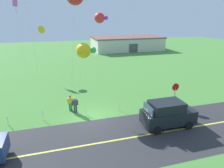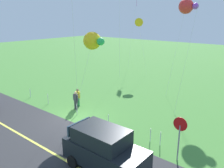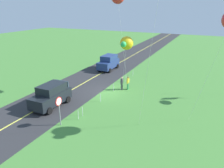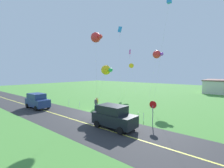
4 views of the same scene
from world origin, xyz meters
name	(u,v)px [view 2 (image 2 of 4)]	position (x,y,z in m)	size (l,w,h in m)	color
ground_plane	(75,120)	(0.00, 0.00, -0.05)	(120.00, 120.00, 0.10)	#478438
asphalt_road	(29,140)	(0.00, -4.00, 0.00)	(120.00, 7.00, 0.00)	#2D2D30
road_centre_stripe	(29,140)	(0.00, -4.00, 0.01)	(120.00, 0.16, 0.00)	#E5E04C
car_suv_foreground	(104,149)	(5.71, -3.19, 1.15)	(4.40, 2.12, 2.24)	black
stop_sign	(180,131)	(8.34, -0.10, 1.80)	(0.76, 0.08, 2.56)	gray
person_adult_near	(76,100)	(-1.43, 1.38, 0.86)	(0.58, 0.22, 1.60)	#3F3F47
person_adult_companion	(78,97)	(-1.83, 2.00, 0.86)	(0.58, 0.22, 1.60)	#338C4C
kite_red_low	(93,41)	(-0.19, 2.33, 5.79)	(2.38, 1.66, 6.49)	silver
kite_yellow_high	(187,6)	(3.46, 11.55, 8.57)	(1.90, 2.70, 9.27)	silver
kite_pink_drift	(139,23)	(-4.45, 15.61, 6.89)	(1.66, 1.22, 7.47)	silver
fence_post_0	(30,93)	(-7.23, 0.70, 0.45)	(0.05, 0.05, 0.90)	silver
fence_post_1	(48,99)	(-4.38, 0.70, 0.45)	(0.05, 0.05, 0.90)	silver
fence_post_2	(77,109)	(-0.56, 0.70, 0.45)	(0.05, 0.05, 0.90)	silver
fence_post_3	(108,120)	(2.74, 0.70, 0.45)	(0.05, 0.05, 0.90)	silver
fence_post_4	(150,135)	(6.18, 0.70, 0.45)	(0.05, 0.05, 0.90)	silver
fence_post_5	(160,139)	(6.87, 0.70, 0.45)	(0.05, 0.05, 0.90)	silver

